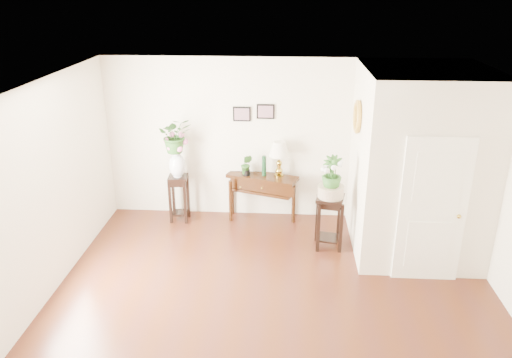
# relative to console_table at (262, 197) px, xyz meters

# --- Properties ---
(floor) EXTENTS (6.00, 5.50, 0.02)m
(floor) POSITION_rel_console_table_xyz_m (0.29, -2.57, -0.41)
(floor) COLOR #461F0F
(floor) RESTS_ON ground
(ceiling) EXTENTS (6.00, 5.50, 0.02)m
(ceiling) POSITION_rel_console_table_xyz_m (0.29, -2.57, 2.39)
(ceiling) COLOR white
(ceiling) RESTS_ON ground
(wall_back) EXTENTS (6.00, 0.02, 2.80)m
(wall_back) POSITION_rel_console_table_xyz_m (0.29, 0.18, 0.99)
(wall_back) COLOR beige
(wall_back) RESTS_ON ground
(wall_left) EXTENTS (0.02, 5.50, 2.80)m
(wall_left) POSITION_rel_console_table_xyz_m (-2.71, -2.57, 0.99)
(wall_left) COLOR beige
(wall_left) RESTS_ON ground
(partition) EXTENTS (1.80, 1.95, 2.80)m
(partition) POSITION_rel_console_table_xyz_m (2.39, -0.79, 0.99)
(partition) COLOR beige
(partition) RESTS_ON floor
(door) EXTENTS (0.90, 0.05, 2.10)m
(door) POSITION_rel_console_table_xyz_m (2.39, -1.79, 0.64)
(door) COLOR white
(door) RESTS_ON floor
(art_print_left) EXTENTS (0.30, 0.02, 0.25)m
(art_print_left) POSITION_rel_console_table_xyz_m (-0.36, 0.16, 1.44)
(art_print_left) COLOR black
(art_print_left) RESTS_ON wall_back
(art_print_right) EXTENTS (0.30, 0.02, 0.25)m
(art_print_right) POSITION_rel_console_table_xyz_m (0.04, 0.16, 1.49)
(art_print_right) COLOR black
(art_print_right) RESTS_ON wall_back
(wall_ornament) EXTENTS (0.07, 0.51, 0.51)m
(wall_ornament) POSITION_rel_console_table_xyz_m (1.45, -0.67, 1.64)
(wall_ornament) COLOR gold
(wall_ornament) RESTS_ON partition
(console_table) EXTENTS (1.28, 0.78, 0.81)m
(console_table) POSITION_rel_console_table_xyz_m (0.00, 0.00, 0.00)
(console_table) COLOR black
(console_table) RESTS_ON floor
(table_lamp) EXTENTS (0.37, 0.37, 0.62)m
(table_lamp) POSITION_rel_console_table_xyz_m (0.28, 0.00, 0.76)
(table_lamp) COLOR #AA8F30
(table_lamp) RESTS_ON console_table
(green_vase) EXTENTS (0.09, 0.09, 0.36)m
(green_vase) POSITION_rel_console_table_xyz_m (0.03, 0.00, 0.58)
(green_vase) COLOR #11341C
(green_vase) RESTS_ON console_table
(potted_plant) EXTENTS (0.22, 0.18, 0.36)m
(potted_plant) POSITION_rel_console_table_xyz_m (-0.28, 0.00, 0.58)
(potted_plant) COLOR #285A1F
(potted_plant) RESTS_ON console_table
(plant_stand_a) EXTENTS (0.34, 0.34, 0.83)m
(plant_stand_a) POSITION_rel_console_table_xyz_m (-1.44, -0.17, 0.01)
(plant_stand_a) COLOR black
(plant_stand_a) RESTS_ON floor
(porcelain_vase) EXTENTS (0.30, 0.30, 0.49)m
(porcelain_vase) POSITION_rel_console_table_xyz_m (-1.44, -0.17, 0.65)
(porcelain_vase) COLOR silver
(porcelain_vase) RESTS_ON plant_stand_a
(lily_arrangement) EXTENTS (0.66, 0.62, 0.60)m
(lily_arrangement) POSITION_rel_console_table_xyz_m (-1.44, -0.17, 1.12)
(lily_arrangement) COLOR #285A1F
(lily_arrangement) RESTS_ON porcelain_vase
(plant_stand_b) EXTENTS (0.47, 0.47, 0.86)m
(plant_stand_b) POSITION_rel_console_table_xyz_m (1.09, -0.96, 0.02)
(plant_stand_b) COLOR black
(plant_stand_b) RESTS_ON floor
(ceramic_bowl) EXTENTS (0.47, 0.47, 0.18)m
(ceramic_bowl) POSITION_rel_console_table_xyz_m (1.09, -0.96, 0.53)
(ceramic_bowl) COLOR #B5AA9E
(ceramic_bowl) RESTS_ON plant_stand_b
(narcissus) EXTENTS (0.32, 0.32, 0.53)m
(narcissus) POSITION_rel_console_table_xyz_m (1.09, -0.96, 0.84)
(narcissus) COLOR #285A1F
(narcissus) RESTS_ON ceramic_bowl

